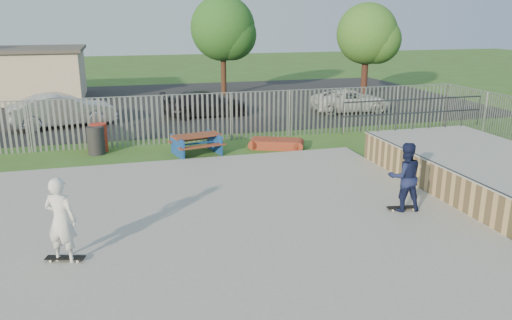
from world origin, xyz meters
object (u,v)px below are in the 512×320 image
object	(u,v)px
skater_navy	(405,177)
tree_mid	(223,28)
trash_bin_red	(99,138)
car_silver	(63,110)
picnic_table	(196,144)
car_dark	(206,104)
funbox	(276,144)
trash_bin_grey	(96,140)
tree_right	(367,34)
car_white	(351,101)
skater_white	(61,220)

from	to	relation	value
skater_navy	tree_mid	bearing A→B (deg)	-81.26
trash_bin_red	car_silver	bearing A→B (deg)	108.71
picnic_table	tree_mid	size ratio (longest dim) A/B	0.32
car_dark	tree_mid	size ratio (longest dim) A/B	0.70
picnic_table	funbox	bearing A→B (deg)	-12.01
trash_bin_grey	tree_mid	size ratio (longest dim) A/B	0.17
tree_right	skater_navy	xyz separation A→B (m)	(-8.49, -18.77, -2.92)
car_dark	tree_mid	world-z (taller)	tree_mid
picnic_table	trash_bin_red	xyz separation A→B (m)	(-3.55, 1.38, 0.16)
trash_bin_grey	car_white	bearing A→B (deg)	22.65
picnic_table	trash_bin_grey	size ratio (longest dim) A/B	1.95
car_silver	car_dark	size ratio (longest dim) A/B	1.05
trash_bin_red	skater_white	distance (m)	9.54
funbox	skater_navy	distance (m)	7.62
trash_bin_red	tree_right	bearing A→B (deg)	31.36
funbox	tree_mid	bearing A→B (deg)	110.13
skater_white	car_dark	bearing A→B (deg)	-83.71
car_white	car_silver	bearing A→B (deg)	92.29
tree_right	skater_white	xyz separation A→B (m)	(-16.73, -19.44, -2.92)
tree_right	trash_bin_red	bearing A→B (deg)	-148.64
trash_bin_red	car_white	bearing A→B (deg)	21.37
funbox	car_silver	world-z (taller)	car_silver
funbox	car_silver	xyz separation A→B (m)	(-8.48, 6.48, 0.62)
picnic_table	trash_bin_grey	xyz separation A→B (m)	(-3.64, 1.00, 0.15)
car_white	skater_navy	bearing A→B (deg)	161.81
tree_right	skater_navy	distance (m)	20.80
funbox	tree_mid	distance (m)	14.82
picnic_table	skater_white	bearing A→B (deg)	-128.76
picnic_table	skater_white	xyz separation A→B (m)	(-3.99, -8.14, 0.67)
skater_navy	picnic_table	bearing A→B (deg)	-52.15
trash_bin_grey	car_white	distance (m)	14.23
skater_navy	car_white	bearing A→B (deg)	-102.41
car_silver	car_white	distance (m)	14.79
funbox	trash_bin_grey	size ratio (longest dim) A/B	1.88
trash_bin_grey	car_silver	distance (m)	5.76
picnic_table	car_white	world-z (taller)	car_white
skater_white	trash_bin_grey	bearing A→B (deg)	-65.90
funbox	car_white	world-z (taller)	car_white
funbox	trash_bin_red	world-z (taller)	trash_bin_red
funbox	skater_navy	xyz separation A→B (m)	(1.06, -7.50, 0.87)
car_dark	skater_navy	xyz separation A→B (m)	(2.63, -14.73, 0.38)
trash_bin_grey	car_dark	xyz separation A→B (m)	(5.26, 6.27, 0.14)
car_silver	tree_mid	bearing A→B (deg)	-64.03
car_white	skater_navy	world-z (taller)	skater_navy
tree_mid	skater_navy	size ratio (longest dim) A/B	3.54
car_dark	trash_bin_grey	bearing A→B (deg)	135.52
picnic_table	skater_white	distance (m)	9.09
trash_bin_red	skater_white	bearing A→B (deg)	-92.66
skater_navy	funbox	bearing A→B (deg)	-73.73
car_silver	car_white	bearing A→B (deg)	-103.79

